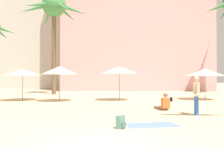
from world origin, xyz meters
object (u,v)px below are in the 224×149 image
Objects in this scene: cafe_umbrella_0 at (119,70)px; cafe_umbrella_3 at (60,70)px; beach_towel at (152,125)px; person_mid_right at (164,104)px; palm_tree_far_left at (54,10)px; cafe_umbrella_4 at (23,72)px; backpack at (121,122)px; person_mid_left at (197,94)px; cafe_umbrella_2 at (205,72)px.

cafe_umbrella_0 reaches higher than cafe_umbrella_3.
beach_towel is 4.13m from person_mid_right.
palm_tree_far_left is 9.09× the size of person_mid_right.
palm_tree_far_left reaches higher than cafe_umbrella_0.
cafe_umbrella_4 is 2.49× the size of person_mid_right.
cafe_umbrella_0 is 9.73m from backpack.
beach_towel is at bearing 143.53° from person_mid_right.
cafe_umbrella_3 is at bearing 34.81° from person_mid_right.
person_mid_left is at bearing -67.20° from cafe_umbrella_0.
backpack is at bearing -68.76° from cafe_umbrella_3.
cafe_umbrella_3 is 9.56m from person_mid_left.
cafe_umbrella_0 reaches higher than person_mid_right.
beach_towel is at bearing -86.55° from cafe_umbrella_0.
palm_tree_far_left is 5.61× the size of beach_towel.
cafe_umbrella_2 reaches higher than cafe_umbrella_4.
palm_tree_far_left is 3.26× the size of person_mid_left.
person_mid_right is 2.17m from person_mid_left.
palm_tree_far_left is at bearing 81.18° from cafe_umbrella_4.
cafe_umbrella_4 is 11.97m from person_mid_left.
cafe_umbrella_2 is 12.93m from cafe_umbrella_4.
cafe_umbrella_3 reaches higher than cafe_umbrella_2.
palm_tree_far_left reaches higher than cafe_umbrella_3.
cafe_umbrella_3 is at bearing -172.98° from cafe_umbrella_0.
person_mid_right is (7.65, -11.39, -7.66)m from palm_tree_far_left.
palm_tree_far_left is at bearing 104.05° from cafe_umbrella_3.
person_mid_left is at bearing -114.51° from cafe_umbrella_2.
backpack is at bearing -131.66° from person_mid_left.
person_mid_left is at bearing 41.35° from beach_towel.
person_mid_right is at bearing 71.00° from beach_towel.
backpack is (-0.57, -9.53, -1.93)m from cafe_umbrella_0.
cafe_umbrella_3 is 7.74m from person_mid_right.
palm_tree_far_left is 22.69× the size of backpack.
backpack is (-6.76, -9.81, -1.77)m from cafe_umbrella_2.
palm_tree_far_left is 3.81× the size of cafe_umbrella_0.
cafe_umbrella_4 is at bearing 128.62° from beach_towel.
palm_tree_far_left reaches higher than person_mid_right.
cafe_umbrella_2 is 12.04m from backpack.
backpack is 0.14× the size of person_mid_left.
cafe_umbrella_4 is at bearing -179.19° from cafe_umbrella_2.
beach_towel is 0.58× the size of person_mid_left.
beach_towel is at bearing -61.51° from cafe_umbrella_3.
cafe_umbrella_0 is 5.96× the size of backpack.
backpack is 4.40m from person_mid_left.
person_mid_right is at bearing -128.64° from cafe_umbrella_2.
person_mid_left is at bearing -36.08° from cafe_umbrella_4.
cafe_umbrella_0 is 7.60m from person_mid_left.
beach_towel is at bearing 59.60° from backpack.
person_mid_left is at bearing -42.60° from cafe_umbrella_3.
cafe_umbrella_0 is 0.96× the size of cafe_umbrella_4.
palm_tree_far_left is at bearing 112.44° from beach_towel.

